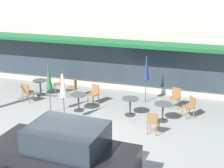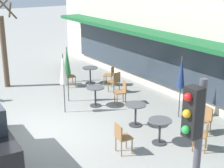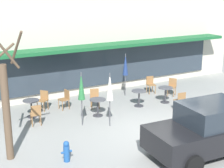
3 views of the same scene
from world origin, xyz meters
The scene contains 19 objects.
ground_plane centered at (0.00, 0.00, 0.00)m, with size 80.00×80.00×0.00m, color gray.
building_facade centered at (0.00, 9.97, 3.99)m, with size 19.37×9.10×7.99m.
cafe_table_near_wall centered at (2.54, 2.85, 0.52)m, with size 0.70×0.70×0.76m.
cafe_table_streetside centered at (-1.13, 2.83, 0.52)m, with size 0.70×0.70×0.76m.
cafe_table_by_tree centered at (-3.68, 4.10, 0.52)m, with size 0.70×0.70×0.76m.
cafe_table_mid_patio centered at (1.13, 3.02, 0.52)m, with size 0.70×0.70×0.76m.
patio_umbrella_green_folded centered at (-2.16, 2.20, 1.63)m, with size 0.28×0.28×2.20m.
patio_umbrella_cream_folded centered at (-1.22, 1.57, 1.63)m, with size 0.28×0.28×2.20m.
patio_umbrella_corner_open centered at (1.42, 4.74, 1.63)m, with size 0.28×0.28×2.20m.
cafe_chair_0 centered at (-0.78, 3.83, 0.53)m, with size 0.51×0.51×0.89m.
cafe_chair_1 centered at (2.82, 4.48, 0.53)m, with size 0.46×0.46×0.89m.
cafe_chair_2 centered at (-3.81, 3.06, 0.53)m, with size 0.44×0.44×0.89m.
cafe_chair_3 centered at (-2.95, 4.72, 0.53)m, with size 0.56×0.56×0.89m.
cafe_chair_4 centered at (-2.04, 4.35, 0.53)m, with size 0.46×0.46×0.89m.
cafe_chair_5 centered at (3.54, 3.59, 0.53)m, with size 0.56×0.56×0.89m.
cafe_chair_6 centered at (2.38, 1.57, 0.53)m, with size 0.44×0.44×0.89m.
parked_sedan centered at (0.52, -2.11, 0.88)m, with size 4.30×2.20×1.76m.
street_tree centered at (-5.37, 0.77, 1.86)m, with size 1.13×1.05×4.17m.
fire_hydrant centered at (-3.85, -0.32, 0.35)m, with size 0.36×0.20×0.71m.
Camera 3 is at (-7.42, -9.71, 5.38)m, focal length 55.00 mm.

